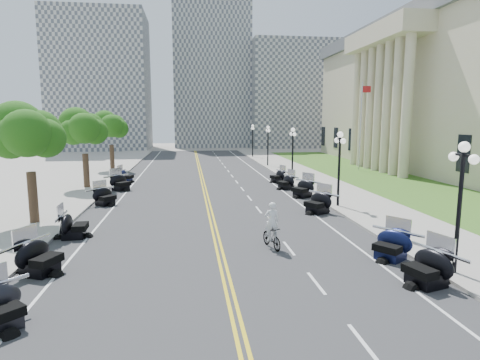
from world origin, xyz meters
name	(u,v)px	position (x,y,z in m)	size (l,w,h in m)	color
ground	(214,228)	(0.00, 0.00, 0.00)	(160.00, 160.00, 0.00)	gray
road	(206,194)	(0.00, 10.00, 0.00)	(16.00, 90.00, 0.01)	#333335
centerline_yellow_a	(204,194)	(-0.12, 10.00, 0.01)	(0.12, 90.00, 0.00)	yellow
centerline_yellow_b	(207,194)	(0.12, 10.00, 0.01)	(0.12, 90.00, 0.00)	yellow
edge_line_north	(285,192)	(6.40, 10.00, 0.01)	(0.12, 90.00, 0.00)	white
edge_line_south	(123,196)	(-6.40, 10.00, 0.01)	(0.12, 90.00, 0.00)	white
lane_dash_3	(364,343)	(3.20, -12.00, 0.01)	(0.12, 2.00, 0.00)	white
lane_dash_4	(316,283)	(3.20, -8.00, 0.01)	(0.12, 2.00, 0.00)	white
lane_dash_5	(289,248)	(3.20, -4.00, 0.01)	(0.12, 2.00, 0.00)	white
lane_dash_6	(271,226)	(3.20, 0.00, 0.01)	(0.12, 2.00, 0.00)	white
lane_dash_7	(259,210)	(3.20, 4.00, 0.01)	(0.12, 2.00, 0.00)	white
lane_dash_8	(249,198)	(3.20, 8.00, 0.01)	(0.12, 2.00, 0.00)	white
lane_dash_9	(242,189)	(3.20, 12.00, 0.01)	(0.12, 2.00, 0.00)	white
lane_dash_10	(237,182)	(3.20, 16.00, 0.01)	(0.12, 2.00, 0.00)	white
lane_dash_11	(232,176)	(3.20, 20.00, 0.01)	(0.12, 2.00, 0.00)	white
lane_dash_12	(228,171)	(3.20, 24.00, 0.01)	(0.12, 2.00, 0.00)	white
lane_dash_13	(225,167)	(3.20, 28.00, 0.01)	(0.12, 2.00, 0.00)	white
lane_dash_14	(222,164)	(3.20, 32.00, 0.01)	(0.12, 2.00, 0.00)	white
lane_dash_15	(220,161)	(3.20, 36.00, 0.01)	(0.12, 2.00, 0.00)	white
lane_dash_16	(218,158)	(3.20, 40.00, 0.01)	(0.12, 2.00, 0.00)	white
lane_dash_17	(216,156)	(3.20, 44.00, 0.01)	(0.12, 2.00, 0.00)	white
lane_dash_18	(214,154)	(3.20, 48.00, 0.01)	(0.12, 2.00, 0.00)	white
lane_dash_19	(213,152)	(3.20, 52.00, 0.01)	(0.12, 2.00, 0.00)	white
sidewalk_north	(333,190)	(10.50, 10.00, 0.07)	(5.00, 90.00, 0.15)	#9E9991
sidewalk_south	(67,197)	(-10.50, 10.00, 0.07)	(5.00, 90.00, 0.15)	#9E9991
lawn	(370,176)	(17.50, 18.00, 0.05)	(9.00, 60.00, 0.10)	#356023
civic_building	(477,93)	(32.00, 22.00, 8.90)	(26.00, 51.00, 17.80)	#BCAD8E
distant_block_a	(101,83)	(-18.00, 62.00, 13.00)	(18.00, 14.00, 26.00)	gray
distant_block_b	(211,77)	(4.00, 68.00, 15.00)	(16.00, 12.00, 30.00)	gray
distant_block_c	(295,96)	(22.00, 65.00, 11.00)	(20.00, 14.00, 22.00)	gray
street_lamp_1	(459,209)	(8.60, -8.00, 2.60)	(0.50, 1.20, 4.90)	black
street_lamp_2	(339,169)	(8.60, 4.00, 2.60)	(0.50, 1.20, 4.90)	black
street_lamp_3	(293,154)	(8.60, 16.00, 2.60)	(0.50, 1.20, 4.90)	black
street_lamp_4	(268,146)	(8.60, 28.00, 2.60)	(0.50, 1.20, 4.90)	black
street_lamp_5	(253,141)	(8.60, 40.00, 2.60)	(0.50, 1.20, 4.90)	black
flagpole	(361,127)	(18.00, 22.00, 5.00)	(1.10, 0.20, 10.00)	silver
tree_2	(28,140)	(-10.00, 2.00, 4.75)	(4.80, 4.80, 9.20)	#235619
tree_3	(84,133)	(-10.00, 14.00, 4.75)	(4.80, 4.80, 9.20)	#235619
tree_4	(111,129)	(-10.00, 26.00, 4.75)	(4.80, 4.80, 9.20)	#235619
motorcycle_n_3	(427,266)	(7.03, -8.68, 0.73)	(2.10, 2.10, 1.47)	black
motorcycle_n_4	(391,243)	(7.11, -5.96, 0.70)	(2.00, 2.00, 1.40)	black
motorcycle_n_6	(318,202)	(6.73, 2.63, 0.75)	(2.13, 2.13, 1.49)	black
motorcycle_n_7	(303,188)	(7.28, 7.86, 0.74)	(2.12, 2.12, 1.48)	black
motorcycle_n_8	(286,181)	(6.87, 11.50, 0.68)	(1.94, 1.94, 1.36)	black
motorcycle_n_9	(278,175)	(7.01, 15.27, 0.65)	(1.86, 1.86, 1.30)	black
motorcycle_s_4	(39,255)	(-7.04, -5.78, 0.74)	(2.11, 2.11, 1.48)	black
motorcycle_s_5	(73,224)	(-7.08, -0.99, 0.70)	(2.01, 2.01, 1.41)	black
motorcycle_s_7	(105,195)	(-7.09, 6.83, 0.68)	(1.95, 1.95, 1.37)	black
motorcycle_s_8	(121,182)	(-6.97, 12.67, 0.74)	(2.12, 2.12, 1.49)	black
motorcycle_s_9	(126,175)	(-7.20, 17.07, 0.66)	(1.90, 1.90, 1.33)	black
bicycle	(272,237)	(2.40, -3.88, 0.52)	(0.49, 1.75, 1.05)	#A51414
cyclist_rider	(272,207)	(2.40, -3.88, 1.96)	(0.67, 0.44, 1.83)	white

